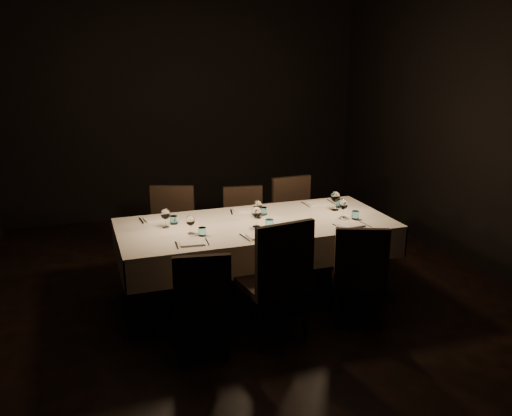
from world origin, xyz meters
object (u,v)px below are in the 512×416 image
object	(u,v)px
chair_far_center	(244,224)
chair_far_right	(295,216)
chair_near_center	(276,276)
chair_far_left	(171,228)
dining_table	(256,230)
chair_near_left	(202,299)
chair_near_right	(359,270)

from	to	relation	value
chair_far_center	chair_far_right	world-z (taller)	chair_far_right
chair_near_center	chair_far_left	size ratio (longest dim) A/B	1.10
dining_table	chair_far_left	bearing A→B (deg)	128.61
chair_far_left	chair_near_center	bearing A→B (deg)	-50.10
dining_table	chair_far_center	bearing A→B (deg)	80.43
dining_table	chair_near_center	world-z (taller)	chair_near_center
chair_near_left	chair_near_center	xyz separation A→B (m)	(0.63, 0.07, 0.07)
chair_far_center	chair_far_right	size ratio (longest dim) A/B	0.94
dining_table	chair_far_center	size ratio (longest dim) A/B	2.85
chair_near_left	chair_far_right	distance (m)	2.18
chair_near_left	chair_far_left	xyz separation A→B (m)	(0.07, 1.67, 0.03)
chair_far_right	chair_near_right	bearing A→B (deg)	-95.47
chair_far_center	dining_table	bearing A→B (deg)	-90.66
chair_near_center	chair_far_left	world-z (taller)	chair_near_center
chair_near_left	chair_far_right	xyz separation A→B (m)	(1.45, 1.63, 0.03)
chair_near_left	chair_near_right	world-z (taller)	chair_near_right
chair_near_center	chair_far_center	size ratio (longest dim) A/B	1.18
dining_table	chair_near_left	world-z (taller)	chair_near_left
dining_table	chair_far_right	size ratio (longest dim) A/B	2.66
dining_table	chair_far_center	xyz separation A→B (m)	(0.13, 0.77, -0.19)
chair_near_right	chair_far_left	xyz separation A→B (m)	(-1.30, 1.60, 0.01)
chair_near_left	chair_far_left	size ratio (longest dim) A/B	0.94
chair_near_center	chair_far_center	distance (m)	1.58
chair_near_right	chair_far_right	distance (m)	1.56
chair_near_center	chair_far_right	bearing A→B (deg)	-126.72
chair_near_left	chair_near_right	distance (m)	1.38
dining_table	chair_far_right	distance (m)	1.08
chair_near_center	chair_far_left	bearing A→B (deg)	-79.94
chair_far_left	chair_far_center	distance (m)	0.78
chair_near_left	chair_near_center	bearing A→B (deg)	-164.08
chair_near_left	chair_far_left	distance (m)	1.67
dining_table	chair_near_center	distance (m)	0.80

